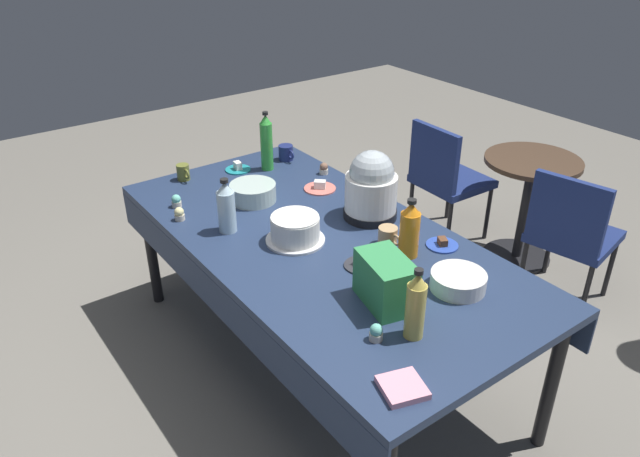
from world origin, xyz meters
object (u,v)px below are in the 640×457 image
Objects in this scene: dessert_plate_charcoal at (362,263)px; soda_bottle_water at (226,207)px; dessert_plate_cobalt at (442,244)px; round_cafe_table at (528,191)px; cupcake_cocoa at (176,201)px; maroon_chair_left at (445,175)px; coffee_mug_olive at (183,172)px; soda_carton at (386,281)px; glass_salad_bowl at (253,192)px; coffee_mug_tan at (388,236)px; soda_bottle_ginger_ale at (416,306)px; dessert_plate_coral at (320,187)px; coffee_mug_navy at (286,153)px; cupcake_vanilla at (376,333)px; potluck_table at (320,249)px; maroon_chair_right at (571,231)px; soda_bottle_lime_soda at (266,143)px; dessert_plate_teal at (238,168)px; slow_cooker at (371,187)px; cupcake_mint at (179,214)px; ceramic_snack_bowl at (458,281)px; frosted_layer_cake at (295,229)px; soda_bottle_orange_juice at (410,230)px; cupcake_lemon at (324,169)px.

dessert_plate_charcoal is 0.56× the size of soda_bottle_water.
dessert_plate_cobalt is 0.21× the size of round_cafe_table.
maroon_chair_left reaches higher than cupcake_cocoa.
dessert_plate_charcoal is at bearing 10.37° from coffee_mug_olive.
glass_salad_bowl is at bearing -168.79° from soda_carton.
glass_salad_bowl is 2.18× the size of coffee_mug_olive.
coffee_mug_tan is 0.50× the size of soda_carton.
soda_bottle_ginger_ale is at bearing 0.07° from soda_carton.
dessert_plate_coral is at bearing 100.28° from soda_bottle_water.
coffee_mug_navy is at bearing 170.91° from coffee_mug_tan.
soda_carton is (-0.15, 0.18, 0.07)m from cupcake_vanilla.
potluck_table is 32.59× the size of cupcake_cocoa.
maroon_chair_right is (0.11, 1.46, -0.27)m from dessert_plate_charcoal.
maroon_chair_left reaches higher than coffee_mug_olive.
coffee_mug_tan is at bearing -57.72° from maroon_chair_left.
glass_salad_bowl is at bearing -104.76° from dessert_plate_coral.
soda_bottle_lime_soda reaches higher than round_cafe_table.
dessert_plate_charcoal is 0.50m from cupcake_vanilla.
glass_salad_bowl is 0.89× the size of soda_bottle_water.
soda_carton is at bearing -6.81° from dessert_plate_teal.
dessert_plate_cobalt is at bearing 11.06° from slow_cooker.
cupcake_cocoa is 1.90m from maroon_chair_left.
maroon_chair_left is at bearing 90.97° from glass_salad_bowl.
dessert_plate_cobalt is at bearing 77.94° from dessert_plate_charcoal.
cupcake_mint is 0.23× the size of soda_bottle_ginger_ale.
maroon_chair_right is 1.18× the size of round_cafe_table.
maroon_chair_right is (1.34, 1.38, -0.27)m from dessert_plate_teal.
maroon_chair_right is at bearing 109.10° from soda_carton.
slow_cooker is 0.72m from ceramic_snack_bowl.
coffee_mug_tan reaches higher than potluck_table.
coffee_mug_olive reaches higher than round_cafe_table.
soda_carton is at bearing 1.31° from frosted_layer_cake.
coffee_mug_olive is at bearing 172.87° from soda_bottle_water.
cupcake_mint reaches higher than dessert_plate_coral.
potluck_table is 17.18× the size of coffee_mug_navy.
coffee_mug_navy is (-0.05, 0.17, -0.12)m from soda_bottle_lime_soda.
soda_bottle_lime_soda is at bearing 179.79° from soda_bottle_orange_juice.
maroon_chair_left is (0.43, 1.69, -0.30)m from coffee_mug_olive.
frosted_layer_cake is 0.80× the size of soda_bottle_lime_soda.
soda_bottle_ginger_ale is (0.80, -0.48, -0.03)m from slow_cooker.
cupcake_lemon is at bearing -91.88° from maroon_chair_left.
dessert_plate_charcoal is 0.23m from coffee_mug_tan.
soda_bottle_lime_soda is at bearing -171.76° from dessert_plate_cobalt.
cupcake_cocoa is at bearing -157.72° from dessert_plate_charcoal.
ceramic_snack_bowl reaches higher than dessert_plate_charcoal.
soda_bottle_ginger_ale is (1.70, -0.23, 0.12)m from dessert_plate_teal.
soda_bottle_water reaches higher than potluck_table.
slow_cooker is 5.18× the size of cupcake_vanilla.
soda_bottle_water is at bearing -177.77° from cupcake_vanilla.
cupcake_vanilla is 0.23× the size of soda_bottle_ginger_ale.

